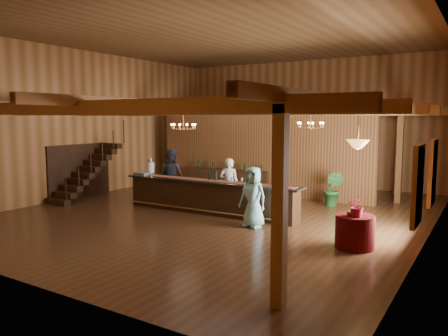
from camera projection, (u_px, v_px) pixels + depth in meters
The scene contains 30 objects.
floor at pixel (222, 212), 13.94m from camera, with size 14.00×14.00×0.00m, color #432717.
ceiling at pixel (222, 35), 13.31m from camera, with size 14.00×14.00×0.00m, color brown.
wall_back at pixel (305, 123), 19.54m from camera, with size 12.00×0.10×5.50m, color #B07143.
wall_front at pixel (12, 132), 7.71m from camera, with size 12.00×0.10×5.50m, color #B07143.
wall_left at pixel (90, 124), 16.76m from camera, with size 0.10×14.00×5.50m, color #B07143.
wall_right at pixel (433, 128), 10.49m from camera, with size 0.10×14.00×5.50m, color #B07143.
beam_grid at pixel (230, 110), 14.00m from camera, with size 11.90×13.90×0.39m.
support_posts at pixel (213, 163), 13.33m from camera, with size 9.20×10.20×3.20m.
partition_wall at pixel (259, 155), 16.98m from camera, with size 9.00×0.18×3.10m, color brown.
window_right_front at pixel (418, 186), 9.30m from camera, with size 0.12×1.05×1.75m, color white.
window_right_back at pixel (433, 173), 11.50m from camera, with size 0.12×1.05×1.75m, color white.
staircase at pixel (86, 172), 16.05m from camera, with size 1.00×2.80×2.00m.
backroom_boxes at pixel (284, 175), 18.68m from camera, with size 4.10×0.60×1.10m.
tasting_bar at pixel (209, 196), 13.74m from camera, with size 6.17×0.84×1.04m.
beverage_dispenser at pixel (151, 167), 14.95m from camera, with size 0.26×0.26×0.60m.
glass_rack_tray at pixel (144, 174), 15.02m from camera, with size 0.50×0.50×0.10m, color gray.
raffle_drum at pixel (280, 181), 12.37m from camera, with size 0.34×0.24×0.30m.
bar_bottle_0 at pixel (209, 175), 13.81m from camera, with size 0.07×0.07×0.30m, color black.
bar_bottle_1 at pixel (216, 176), 13.68m from camera, with size 0.07×0.07×0.30m, color black.
backbar_shelf at pixel (228, 181), 17.44m from camera, with size 3.31×0.52×0.93m, color #321E12.
round_table at pixel (355, 232), 10.02m from camera, with size 0.89×0.89×0.77m, color #4F0903.
chandelier_left at pixel (183, 126), 14.32m from camera, with size 0.80×0.80×0.65m.
chandelier_right at pixel (310, 125), 12.90m from camera, with size 0.80×0.80×0.57m.
pendant_lamp at pixel (358, 144), 9.79m from camera, with size 0.52×0.52×0.90m.
bartender at pixel (229, 184), 14.15m from camera, with size 0.62×0.41×1.70m, color white.
staff_second at pixel (172, 176), 15.36m from camera, with size 0.93×0.72×1.91m, color #2E2F3C.
guest at pixel (253, 197), 11.91m from camera, with size 0.82×0.53×1.67m, color #89D6E2.
floor_plant at pixel (333, 189), 14.70m from camera, with size 0.66×0.53×1.19m, color #225421.
table_flowers at pixel (358, 206), 9.80m from camera, with size 0.44×0.38×0.49m, color maroon.
table_vase at pixel (351, 209), 9.92m from camera, with size 0.17×0.17×0.33m, color #C08D3F.
Camera 1 is at (7.26, -11.60, 3.00)m, focal length 35.00 mm.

